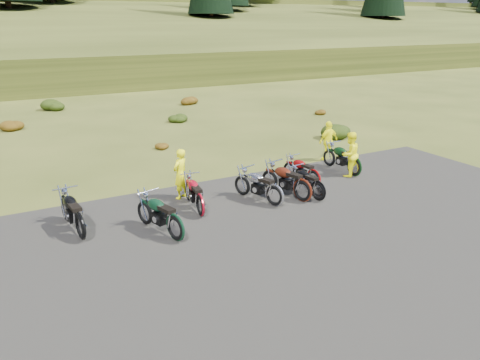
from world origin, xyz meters
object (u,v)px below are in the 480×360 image
person_middle (180,175)px  motorcycle_0 (82,240)px  motorcycle_3 (274,207)px  motorcycle_7 (354,177)px

person_middle → motorcycle_0: bearing=-5.1°
motorcycle_3 → motorcycle_7: 4.50m
motorcycle_0 → motorcycle_7: size_ratio=1.04×
motorcycle_3 → person_middle: bearing=30.0°
motorcycle_0 → motorcycle_7: 10.29m
motorcycle_3 → motorcycle_7: (4.35, 1.14, 0.00)m
motorcycle_3 → person_middle: 3.29m
motorcycle_7 → person_middle: bearing=79.0°
motorcycle_7 → person_middle: person_middle is taller
motorcycle_0 → motorcycle_3: motorcycle_0 is taller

